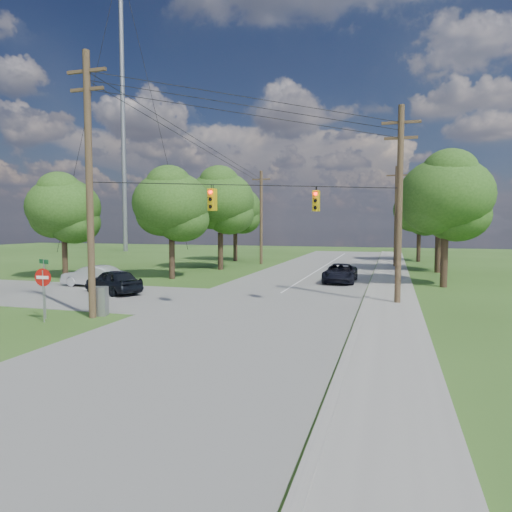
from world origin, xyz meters
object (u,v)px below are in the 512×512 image
(pole_north_e, at_px, (396,216))
(do_not_enter_sign, at_px, (43,283))
(pole_north_w, at_px, (261,216))
(control_cabinet, at_px, (99,301))
(car_main_north, at_px, (340,273))
(pole_sw, at_px, (89,181))
(car_cross_dark, at_px, (113,281))
(pole_ne, at_px, (399,202))
(car_cross_silver, at_px, (93,276))

(pole_north_e, distance_m, do_not_enter_sign, 34.62)
(pole_north_w, relative_size, control_cabinet, 7.33)
(car_main_north, xyz_separation_m, control_cabinet, (-9.57, -15.51, -0.03))
(pole_sw, distance_m, car_main_north, 19.45)
(pole_north_e, distance_m, car_cross_dark, 28.87)
(pole_sw, relative_size, pole_north_e, 1.20)
(pole_ne, bearing_deg, pole_sw, -150.62)
(do_not_enter_sign, bearing_deg, car_cross_silver, 110.98)
(pole_north_e, bearing_deg, pole_north_w, 180.00)
(pole_sw, height_order, control_cabinet, pole_sw)
(pole_ne, xyz_separation_m, do_not_enter_sign, (-14.92, -9.06, -3.73))
(pole_north_w, bearing_deg, pole_north_e, 0.00)
(pole_sw, distance_m, car_cross_dark, 9.11)
(pole_sw, xyz_separation_m, car_main_north, (9.55, 16.02, -5.52))
(pole_ne, xyz_separation_m, car_cross_dark, (-16.79, -1.08, -4.68))
(car_cross_silver, xyz_separation_m, do_not_enter_sign, (5.10, -10.36, 0.98))
(car_cross_dark, distance_m, car_main_north, 15.98)
(pole_north_e, relative_size, control_cabinet, 7.33)
(car_cross_silver, bearing_deg, control_cabinet, 40.18)
(pole_sw, height_order, pole_north_w, pole_sw)
(car_cross_dark, xyz_separation_m, do_not_enter_sign, (1.88, -7.98, 0.95))
(pole_north_e, distance_m, pole_north_w, 13.90)
(car_cross_dark, xyz_separation_m, car_main_north, (12.85, 9.50, -0.08))
(pole_ne, distance_m, car_main_north, 10.45)
(pole_sw, xyz_separation_m, control_cabinet, (-0.01, 0.51, -5.55))
(car_cross_dark, height_order, car_main_north, car_cross_dark)
(car_main_north, bearing_deg, do_not_enter_sign, -122.29)
(car_main_north, bearing_deg, car_cross_silver, -156.28)
(car_cross_silver, bearing_deg, pole_north_w, 165.95)
(control_cabinet, bearing_deg, pole_sw, -104.14)
(do_not_enter_sign, bearing_deg, pole_ne, 26.03)
(car_main_north, relative_size, do_not_enter_sign, 2.05)
(pole_north_w, relative_size, car_cross_dark, 2.27)
(pole_north_e, bearing_deg, pole_sw, -114.52)
(car_cross_dark, relative_size, control_cabinet, 3.23)
(pole_sw, bearing_deg, car_cross_silver, 126.21)
(car_cross_dark, bearing_deg, pole_sw, 51.56)
(pole_ne, bearing_deg, car_cross_dark, -176.32)
(car_main_north, bearing_deg, pole_north_w, 126.06)
(pole_ne, xyz_separation_m, car_cross_silver, (-20.02, 1.30, -4.72))
(car_main_north, bearing_deg, pole_ne, -65.06)
(pole_north_w, bearing_deg, pole_ne, -57.71)
(car_cross_dark, bearing_deg, do_not_enter_sign, 38.00)
(do_not_enter_sign, bearing_deg, car_main_north, 52.65)
(pole_north_e, relative_size, car_main_north, 2.05)
(pole_sw, height_order, do_not_enter_sign, pole_sw)
(car_cross_silver, height_order, control_cabinet, car_cross_silver)
(pole_north_e, relative_size, car_cross_silver, 2.29)
(control_cabinet, bearing_deg, pole_north_w, 75.23)
(pole_north_e, xyz_separation_m, control_cabinet, (-13.51, -29.09, -4.45))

